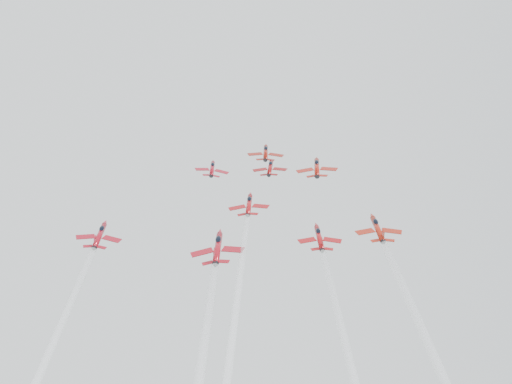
{
  "coord_description": "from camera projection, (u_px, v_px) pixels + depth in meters",
  "views": [
    {
      "loc": [
        -0.18,
        -121.23,
        120.73
      ],
      "look_at": [
        0.0,
        2.0,
        154.18
      ],
      "focal_mm": 40.0,
      "sensor_mm": 36.0,
      "label": 1
    }
  ],
  "objects": [
    {
      "name": "jet_lead",
      "position": [
        266.0,
        152.0,
        151.36
      ],
      "size": [
        9.67,
        11.63,
        9.6
      ],
      "rotation": [
        0.69,
        0.04,
        -0.0
      ],
      "color": "maroon"
    },
    {
      "name": "jet_row2_left",
      "position": [
        212.0,
        168.0,
        141.04
      ],
      "size": [
        8.46,
        10.18,
        8.4
      ],
      "rotation": [
        0.69,
        0.09,
        0.1
      ],
      "color": "#AB1020"
    },
    {
      "name": "jet_center",
      "position": [
        246.0,
        332.0,
        83.13
      ],
      "size": [
        8.87,
        75.23,
        62.57
      ],
      "rotation": [
        0.69,
        -0.04,
        -0.09
      ],
      "color": "#AE1015"
    },
    {
      "name": "jet_row2_right",
      "position": [
        317.0,
        167.0,
        141.83
      ],
      "size": [
        10.32,
        12.41,
        10.24
      ],
      "rotation": [
        0.69,
        -0.02,
        -0.13
      ],
      "color": "#B11C10"
    },
    {
      "name": "jet_row2_center",
      "position": [
        270.0,
        167.0,
        141.72
      ],
      "size": [
        8.66,
        10.42,
        8.6
      ],
      "rotation": [
        0.69,
        0.01,
        -0.12
      ],
      "color": "maroon"
    }
  ]
}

